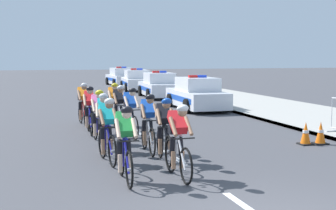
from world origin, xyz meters
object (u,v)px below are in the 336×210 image
object	(u,v)px
cyclist_lead	(125,142)
police_car_third	(136,81)
cyclist_sixth	(148,122)
cyclist_ninth	(89,109)
traffic_cone_near	(321,133)
police_car_furthest	(121,77)
cyclist_fourth	(164,129)
police_car_nearest	(197,95)
traffic_cone_mid	(306,134)
cyclist_fifth	(103,121)
cyclist_twelfth	(114,104)
cyclist_eighth	(130,112)
cyclist_third	(107,129)
cyclist_eleventh	(83,103)
police_car_second	(159,86)
cyclist_seventh	(98,115)
cyclist_second	(178,140)
cyclist_tenth	(119,107)

from	to	relation	value
cyclist_lead	police_car_third	bearing A→B (deg)	76.69
cyclist_sixth	cyclist_ninth	world-z (taller)	same
traffic_cone_near	police_car_furthest	bearing A→B (deg)	90.78
cyclist_fourth	cyclist_ninth	world-z (taller)	same
police_car_furthest	traffic_cone_near	world-z (taller)	police_car_furthest
cyclist_sixth	traffic_cone_near	world-z (taller)	cyclist_sixth
police_car_nearest	traffic_cone_mid	distance (m)	8.95
cyclist_fifth	cyclist_twelfth	world-z (taller)	same
cyclist_eighth	cyclist_twelfth	bearing A→B (deg)	91.45
cyclist_eighth	police_car_third	bearing A→B (deg)	76.66
police_car_nearest	police_car_third	bearing A→B (deg)	90.00
cyclist_third	cyclist_eleventh	distance (m)	6.05
cyclist_lead	police_car_second	bearing A→B (deg)	72.38
cyclist_fourth	police_car_nearest	world-z (taller)	police_car_nearest
cyclist_fifth	police_car_second	size ratio (longest dim) A/B	0.38
cyclist_twelfth	cyclist_ninth	bearing A→B (deg)	-124.87
cyclist_seventh	police_car_third	xyz separation A→B (m)	(5.55, 19.56, -0.11)
cyclist_lead	police_car_furthest	bearing A→B (deg)	79.23
cyclist_second	police_car_second	distance (m)	18.38
cyclist_third	police_car_furthest	distance (m)	28.52
cyclist_third	cyclist_second	bearing A→B (deg)	-57.21
cyclist_seventh	traffic_cone_near	size ratio (longest dim) A/B	2.69
cyclist_twelfth	traffic_cone_near	distance (m)	7.11
cyclist_second	police_car_furthest	bearing A→B (deg)	81.26
cyclist_third	cyclist_ninth	size ratio (longest dim) A/B	1.00
cyclist_seventh	cyclist_eighth	world-z (taller)	same
cyclist_fourth	traffic_cone_mid	distance (m)	4.50
cyclist_second	cyclist_twelfth	bearing A→B (deg)	90.03
cyclist_sixth	cyclist_eleventh	world-z (taller)	same
police_car_nearest	traffic_cone_near	size ratio (longest dim) A/B	6.94
cyclist_second	police_car_nearest	distance (m)	12.20
cyclist_ninth	police_car_second	distance (m)	13.13
cyclist_lead	cyclist_second	bearing A→B (deg)	-1.91
cyclist_sixth	cyclist_seventh	bearing A→B (deg)	120.18
cyclist_eighth	police_car_nearest	world-z (taller)	police_car_nearest
cyclist_fourth	cyclist_ninth	distance (m)	4.65
cyclist_lead	cyclist_fifth	xyz separation A→B (m)	(0.06, 3.09, 0.00)
cyclist_ninth	cyclist_sixth	bearing A→B (deg)	-72.52
cyclist_lead	cyclist_seventh	size ratio (longest dim) A/B	1.00
cyclist_sixth	cyclist_eighth	world-z (taller)	same
cyclist_lead	police_car_second	xyz separation A→B (m)	(5.64, 17.77, -0.11)
cyclist_third	traffic_cone_near	bearing A→B (deg)	5.07
cyclist_second	police_car_second	size ratio (longest dim) A/B	0.38
cyclist_tenth	police_car_nearest	world-z (taller)	police_car_nearest
cyclist_tenth	traffic_cone_near	size ratio (longest dim) A/B	2.69
cyclist_tenth	police_car_nearest	bearing A→B (deg)	47.97
cyclist_sixth	cyclist_tenth	bearing A→B (deg)	90.97
police_car_third	cyclist_lead	bearing A→B (deg)	-103.31
cyclist_fifth	cyclist_eleventh	bearing A→B (deg)	90.06
cyclist_sixth	cyclist_lead	bearing A→B (deg)	-113.71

